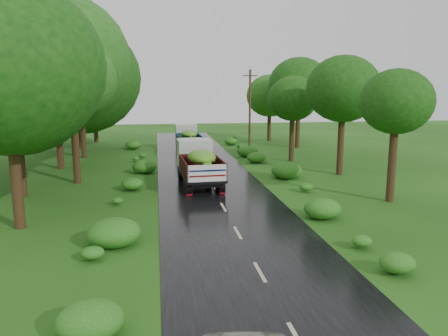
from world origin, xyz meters
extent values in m
plane|color=#173E0D|center=(0.00, 0.00, 0.00)|extent=(120.00, 120.00, 0.00)
cube|color=black|center=(0.00, 5.00, 0.01)|extent=(6.50, 80.00, 0.02)
cube|color=#BFB78C|center=(0.00, 0.00, 0.02)|extent=(0.12, 1.60, 0.00)
cube|color=#BFB78C|center=(0.00, 4.00, 0.02)|extent=(0.12, 1.60, 0.00)
cube|color=#BFB78C|center=(0.00, 8.00, 0.02)|extent=(0.12, 1.60, 0.00)
cube|color=#BFB78C|center=(0.00, 12.00, 0.02)|extent=(0.12, 1.60, 0.00)
cube|color=#BFB78C|center=(0.00, 16.00, 0.02)|extent=(0.12, 1.60, 0.00)
cube|color=#BFB78C|center=(0.00, 20.00, 0.02)|extent=(0.12, 1.60, 0.00)
cube|color=#BFB78C|center=(0.00, 24.00, 0.02)|extent=(0.12, 1.60, 0.00)
cube|color=#BFB78C|center=(0.00, 28.00, 0.02)|extent=(0.12, 1.60, 0.00)
cube|color=#BFB78C|center=(0.00, 32.00, 0.02)|extent=(0.12, 1.60, 0.00)
cube|color=#BFB78C|center=(0.00, 36.00, 0.02)|extent=(0.12, 1.60, 0.00)
cube|color=#BFB78C|center=(0.00, 40.00, 0.02)|extent=(0.12, 1.60, 0.00)
cube|color=black|center=(-0.73, 13.09, 0.64)|extent=(1.96, 5.59, 0.27)
cylinder|color=black|center=(-1.77, 15.04, 0.49)|extent=(0.32, 0.99, 0.98)
cylinder|color=black|center=(0.12, 15.14, 0.49)|extent=(0.32, 0.99, 0.98)
cylinder|color=black|center=(-1.61, 11.79, 0.49)|extent=(0.32, 0.99, 0.98)
cylinder|color=black|center=(0.29, 11.88, 0.49)|extent=(0.32, 0.99, 0.98)
cylinder|color=black|center=(-1.56, 10.79, 0.49)|extent=(0.32, 0.99, 0.98)
cylinder|color=black|center=(0.34, 10.88, 0.49)|extent=(0.32, 0.99, 0.98)
cube|color=maroon|center=(-1.55, 10.46, 0.27)|extent=(0.33, 0.06, 0.44)
cube|color=maroon|center=(0.35, 10.55, 0.27)|extent=(0.33, 0.06, 0.44)
cube|color=silver|center=(-0.83, 15.29, 1.70)|extent=(2.25, 1.97, 1.86)
cube|color=black|center=(-0.67, 12.06, 0.85)|extent=(2.46, 4.32, 0.16)
cube|color=#450C12|center=(-1.76, 12.01, 1.40)|extent=(0.29, 4.21, 0.93)
cube|color=#450C12|center=(0.41, 12.12, 1.40)|extent=(0.29, 4.21, 0.93)
cube|color=#450C12|center=(-0.78, 14.12, 1.40)|extent=(2.25, 0.19, 0.93)
cube|color=silver|center=(-0.57, 10.00, 1.40)|extent=(2.25, 0.19, 0.93)
ellipsoid|color=#397B16|center=(-0.67, 12.06, 1.98)|extent=(2.06, 3.63, 0.98)
cube|color=black|center=(-0.39, 27.16, 0.59)|extent=(1.71, 5.19, 0.26)
cylinder|color=black|center=(-1.32, 29.01, 0.46)|extent=(0.28, 0.92, 0.91)
cylinder|color=black|center=(0.45, 29.05, 0.46)|extent=(0.28, 0.92, 0.91)
cylinder|color=black|center=(-1.24, 25.97, 0.46)|extent=(0.28, 0.92, 0.91)
cylinder|color=black|center=(0.53, 26.01, 0.46)|extent=(0.28, 0.92, 0.91)
cylinder|color=black|center=(-1.22, 25.03, 0.46)|extent=(0.28, 0.92, 0.91)
cylinder|color=black|center=(0.56, 25.08, 0.46)|extent=(0.28, 0.92, 0.91)
cube|color=maroon|center=(-1.21, 24.72, 0.26)|extent=(0.31, 0.04, 0.41)
cube|color=maroon|center=(0.56, 24.77, 0.26)|extent=(0.31, 0.04, 0.41)
cube|color=silver|center=(-0.44, 29.21, 1.59)|extent=(2.06, 1.79, 1.74)
cube|color=black|center=(-0.36, 26.20, 0.80)|extent=(2.21, 3.98, 0.15)
cube|color=navy|center=(-1.37, 26.17, 1.30)|extent=(0.18, 3.93, 0.87)
cube|color=navy|center=(0.65, 26.23, 1.30)|extent=(0.18, 3.93, 0.87)
cube|color=navy|center=(-0.41, 28.13, 1.30)|extent=(2.10, 0.13, 0.87)
cube|color=silver|center=(-0.31, 24.27, 1.30)|extent=(2.10, 0.13, 0.87)
ellipsoid|color=#397B16|center=(-0.36, 26.20, 1.85)|extent=(1.85, 3.35, 0.91)
cylinder|color=#382616|center=(5.42, 27.07, 3.81)|extent=(0.28, 0.28, 7.63)
cube|color=#382616|center=(5.42, 27.07, 7.06)|extent=(1.26, 0.63, 0.10)
cylinder|color=black|center=(-9.21, 6.09, 3.89)|extent=(0.47, 0.47, 7.77)
ellipsoid|color=#0D3D0B|center=(-9.21, 6.09, 6.84)|extent=(4.00, 4.00, 3.60)
cylinder|color=black|center=(-10.72, 11.99, 3.52)|extent=(0.45, 0.45, 7.05)
ellipsoid|color=#0D3D0B|center=(-10.72, 11.99, 6.20)|extent=(4.15, 4.15, 3.74)
cylinder|color=black|center=(-8.33, 15.11, 3.69)|extent=(0.46, 0.46, 7.37)
ellipsoid|color=#0D3D0B|center=(-8.33, 15.11, 6.49)|extent=(3.32, 3.32, 2.98)
cylinder|color=black|center=(-10.41, 20.41, 4.50)|extent=(0.50, 0.50, 9.00)
ellipsoid|color=#0D3D0B|center=(-10.41, 20.41, 7.92)|extent=(4.66, 4.66, 4.19)
cylinder|color=black|center=(-9.52, 25.58, 3.62)|extent=(0.45, 0.45, 7.24)
ellipsoid|color=#0D3D0B|center=(-9.52, 25.58, 6.38)|extent=(3.34, 3.34, 3.01)
cylinder|color=black|center=(-10.73, 31.70, 3.92)|extent=(0.47, 0.47, 7.85)
ellipsoid|color=#0D3D0B|center=(-10.73, 31.70, 6.90)|extent=(4.94, 4.94, 4.45)
cylinder|color=black|center=(-9.91, 36.46, 4.12)|extent=(0.48, 0.48, 8.24)
ellipsoid|color=#0D3D0B|center=(-9.91, 36.46, 7.25)|extent=(4.04, 4.04, 3.64)
cylinder|color=black|center=(9.00, 7.87, 3.01)|extent=(0.42, 0.42, 6.02)
ellipsoid|color=#1B5415|center=(9.00, 7.87, 5.30)|extent=(2.74, 2.74, 2.46)
cylinder|color=black|center=(9.32, 15.21, 3.36)|extent=(0.44, 0.44, 6.71)
ellipsoid|color=#1B5415|center=(9.32, 15.21, 5.91)|extent=(3.17, 3.17, 2.85)
cylinder|color=black|center=(7.68, 21.13, 2.91)|extent=(0.42, 0.42, 5.82)
ellipsoid|color=#1B5415|center=(7.68, 21.13, 5.12)|extent=(2.84, 2.84, 2.56)
cylinder|color=black|center=(10.77, 29.03, 3.53)|extent=(0.45, 0.45, 7.07)
ellipsoid|color=#1B5415|center=(10.77, 29.03, 6.22)|extent=(3.48, 3.48, 3.14)
cylinder|color=black|center=(9.36, 34.92, 2.88)|extent=(0.42, 0.42, 5.76)
ellipsoid|color=#1B5415|center=(9.36, 34.92, 5.07)|extent=(3.24, 3.24, 2.91)
camera|label=1|loc=(-3.23, -13.20, 6.02)|focal=35.00mm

